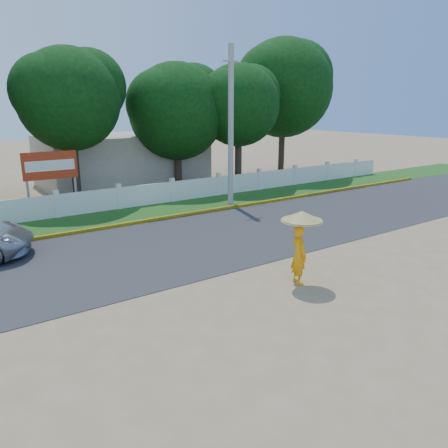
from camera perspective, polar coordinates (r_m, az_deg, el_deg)
name	(u,v)px	position (r m, az deg, el deg)	size (l,w,h in m)	color
ground	(262,280)	(13.21, 4.99, -7.34)	(120.00, 120.00, 0.00)	#9E8460
road	(187,242)	(16.70, -4.90, -2.40)	(60.00, 7.00, 0.02)	#38383A
grass_verge	(131,215)	(21.25, -12.00, 1.21)	(60.00, 3.50, 0.03)	#2D601E
curb	(147,221)	(19.72, -10.07, 0.41)	(40.00, 0.18, 0.16)	yellow
fence	(119,198)	(22.44, -13.53, 3.27)	(40.00, 0.10, 1.10)	silver
building_near	(122,160)	(29.61, -13.12, 8.20)	(10.00, 6.00, 3.20)	#B7AD99
utility_pole	(231,128)	(22.33, 0.90, 12.44)	(0.28, 0.28, 7.90)	#989896
monk_with_parasol	(300,237)	(12.68, 9.94, -1.68)	(1.20, 1.20, 2.18)	#FF9B0D
billboard	(50,169)	(22.39, -21.74, 6.71)	(2.50, 0.13, 2.95)	gray
tree_row	(124,101)	(25.69, -12.89, 15.35)	(33.64, 7.95, 9.69)	#473828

